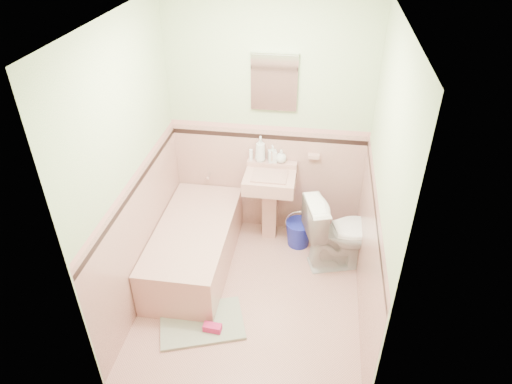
# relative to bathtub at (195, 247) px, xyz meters

# --- Properties ---
(floor) EXTENTS (2.20, 2.20, 0.00)m
(floor) POSITION_rel_bathtub_xyz_m (0.63, -0.33, -0.23)
(floor) COLOR tan
(floor) RESTS_ON ground
(ceiling) EXTENTS (2.20, 2.20, 0.00)m
(ceiling) POSITION_rel_bathtub_xyz_m (0.63, -0.33, 2.27)
(ceiling) COLOR white
(ceiling) RESTS_ON ground
(wall_back) EXTENTS (2.50, 0.00, 2.50)m
(wall_back) POSITION_rel_bathtub_xyz_m (0.63, 0.77, 1.02)
(wall_back) COLOR beige
(wall_back) RESTS_ON ground
(wall_front) EXTENTS (2.50, 0.00, 2.50)m
(wall_front) POSITION_rel_bathtub_xyz_m (0.63, -1.43, 1.02)
(wall_front) COLOR beige
(wall_front) RESTS_ON ground
(wall_left) EXTENTS (0.00, 2.50, 2.50)m
(wall_left) POSITION_rel_bathtub_xyz_m (-0.37, -0.33, 1.02)
(wall_left) COLOR beige
(wall_left) RESTS_ON ground
(wall_right) EXTENTS (0.00, 2.50, 2.50)m
(wall_right) POSITION_rel_bathtub_xyz_m (1.63, -0.33, 1.02)
(wall_right) COLOR beige
(wall_right) RESTS_ON ground
(wainscot_back) EXTENTS (2.00, 0.00, 2.00)m
(wainscot_back) POSITION_rel_bathtub_xyz_m (0.63, 0.76, 0.38)
(wainscot_back) COLOR tan
(wainscot_back) RESTS_ON ground
(wainscot_front) EXTENTS (2.00, 0.00, 2.00)m
(wainscot_front) POSITION_rel_bathtub_xyz_m (0.63, -1.42, 0.38)
(wainscot_front) COLOR tan
(wainscot_front) RESTS_ON ground
(wainscot_left) EXTENTS (0.00, 2.20, 2.20)m
(wainscot_left) POSITION_rel_bathtub_xyz_m (-0.36, -0.33, 0.38)
(wainscot_left) COLOR tan
(wainscot_left) RESTS_ON ground
(wainscot_right) EXTENTS (0.00, 2.20, 2.20)m
(wainscot_right) POSITION_rel_bathtub_xyz_m (1.62, -0.33, 0.38)
(wainscot_right) COLOR tan
(wainscot_right) RESTS_ON ground
(accent_back) EXTENTS (2.00, 0.00, 2.00)m
(accent_back) POSITION_rel_bathtub_xyz_m (0.63, 0.75, 0.90)
(accent_back) COLOR black
(accent_back) RESTS_ON ground
(accent_front) EXTENTS (2.00, 0.00, 2.00)m
(accent_front) POSITION_rel_bathtub_xyz_m (0.63, -1.41, 0.90)
(accent_front) COLOR black
(accent_front) RESTS_ON ground
(accent_left) EXTENTS (0.00, 2.20, 2.20)m
(accent_left) POSITION_rel_bathtub_xyz_m (-0.35, -0.33, 0.89)
(accent_left) COLOR black
(accent_left) RESTS_ON ground
(accent_right) EXTENTS (0.00, 2.20, 2.20)m
(accent_right) POSITION_rel_bathtub_xyz_m (1.61, -0.33, 0.89)
(accent_right) COLOR black
(accent_right) RESTS_ON ground
(cap_back) EXTENTS (2.00, 0.00, 2.00)m
(cap_back) POSITION_rel_bathtub_xyz_m (0.63, 0.75, 0.99)
(cap_back) COLOR tan
(cap_back) RESTS_ON ground
(cap_front) EXTENTS (2.00, 0.00, 2.00)m
(cap_front) POSITION_rel_bathtub_xyz_m (0.63, -1.41, 0.99)
(cap_front) COLOR tan
(cap_front) RESTS_ON ground
(cap_left) EXTENTS (0.00, 2.20, 2.20)m
(cap_left) POSITION_rel_bathtub_xyz_m (-0.35, -0.33, 1.00)
(cap_left) COLOR tan
(cap_left) RESTS_ON ground
(cap_right) EXTENTS (0.00, 2.20, 2.20)m
(cap_right) POSITION_rel_bathtub_xyz_m (1.61, -0.33, 1.00)
(cap_right) COLOR tan
(cap_right) RESTS_ON ground
(bathtub) EXTENTS (0.70, 1.50, 0.45)m
(bathtub) POSITION_rel_bathtub_xyz_m (0.00, 0.00, 0.00)
(bathtub) COLOR tan
(bathtub) RESTS_ON floor
(tub_faucet) EXTENTS (0.04, 0.12, 0.04)m
(tub_faucet) POSITION_rel_bathtub_xyz_m (0.00, 0.72, 0.41)
(tub_faucet) COLOR silver
(tub_faucet) RESTS_ON wall_back
(sink) EXTENTS (0.51, 0.48, 0.81)m
(sink) POSITION_rel_bathtub_xyz_m (0.68, 0.53, 0.18)
(sink) COLOR tan
(sink) RESTS_ON floor
(sink_faucet) EXTENTS (0.02, 0.02, 0.10)m
(sink_faucet) POSITION_rel_bathtub_xyz_m (0.68, 0.67, 0.72)
(sink_faucet) COLOR silver
(sink_faucet) RESTS_ON sink
(medicine_cabinet) EXTENTS (0.44, 0.04, 0.55)m
(medicine_cabinet) POSITION_rel_bathtub_xyz_m (0.68, 0.74, 1.47)
(medicine_cabinet) COLOR white
(medicine_cabinet) RESTS_ON wall_back
(soap_dish) EXTENTS (0.12, 0.07, 0.04)m
(soap_dish) POSITION_rel_bathtub_xyz_m (1.10, 0.73, 0.72)
(soap_dish) COLOR tan
(soap_dish) RESTS_ON wall_back
(soap_bottle_left) EXTENTS (0.12, 0.12, 0.27)m
(soap_bottle_left) POSITION_rel_bathtub_xyz_m (0.56, 0.71, 0.77)
(soap_bottle_left) COLOR #B2B2B2
(soap_bottle_left) RESTS_ON sink
(soap_bottle_mid) EXTENTS (0.10, 0.10, 0.18)m
(soap_bottle_mid) POSITION_rel_bathtub_xyz_m (0.68, 0.71, 0.73)
(soap_bottle_mid) COLOR #B2B2B2
(soap_bottle_mid) RESTS_ON sink
(soap_bottle_right) EXTENTS (0.15, 0.15, 0.14)m
(soap_bottle_right) POSITION_rel_bathtub_xyz_m (0.77, 0.71, 0.71)
(soap_bottle_right) COLOR #B2B2B2
(soap_bottle_right) RESTS_ON sink
(tube) EXTENTS (0.04, 0.04, 0.12)m
(tube) POSITION_rel_bathtub_xyz_m (0.46, 0.71, 0.70)
(tube) COLOR white
(tube) RESTS_ON sink
(toilet) EXTENTS (0.86, 0.65, 0.78)m
(toilet) POSITION_rel_bathtub_xyz_m (1.45, 0.24, 0.17)
(toilet) COLOR white
(toilet) RESTS_ON floor
(bucket) EXTENTS (0.34, 0.34, 0.28)m
(bucket) POSITION_rel_bathtub_xyz_m (1.01, 0.48, -0.08)
(bucket) COLOR #182097
(bucket) RESTS_ON floor
(bath_mat) EXTENTS (0.84, 0.69, 0.03)m
(bath_mat) POSITION_rel_bathtub_xyz_m (0.25, -0.75, -0.21)
(bath_mat) COLOR gray
(bath_mat) RESTS_ON floor
(shoe) EXTENTS (0.16, 0.08, 0.06)m
(shoe) POSITION_rel_bathtub_xyz_m (0.36, -0.82, -0.16)
(shoe) COLOR #BF1E59
(shoe) RESTS_ON bath_mat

